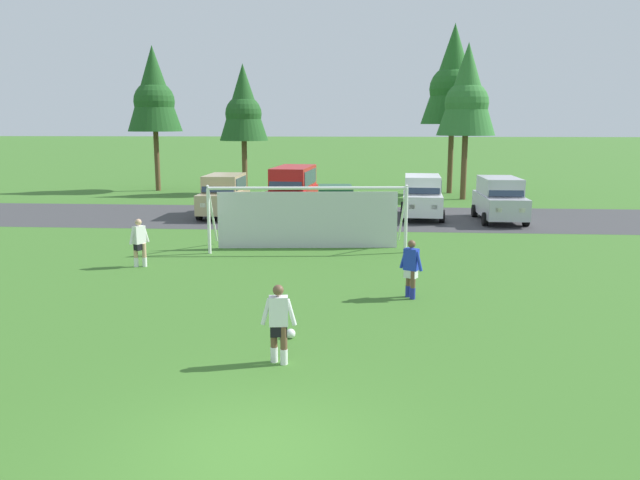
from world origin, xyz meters
TOP-DOWN VIEW (x-y plane):
  - ground_plane at (0.00, 15.00)m, footprint 400.00×400.00m
  - parking_lot_strip at (0.00, 23.52)m, footprint 52.00×8.40m
  - soccer_ball at (-0.03, 5.01)m, footprint 0.22×0.22m
  - soccer_goal at (-0.62, 15.19)m, footprint 7.57×2.63m
  - player_striker_near at (2.89, 8.56)m, footprint 0.65×0.50m
  - player_midfield_center at (-5.99, 11.74)m, footprint 0.54×0.61m
  - player_defender_far at (-0.08, 3.52)m, footprint 0.75×0.29m
  - parked_car_slot_far_left at (-5.79, 23.51)m, footprint 2.15×4.61m
  - parked_car_slot_left at (-2.29, 24.51)m, footprint 2.47×4.94m
  - parked_car_slot_center_left at (0.06, 22.47)m, footprint 2.29×4.33m
  - parked_car_slot_center at (4.45, 23.69)m, footprint 2.34×4.70m
  - parked_car_slot_center_right at (8.17, 22.82)m, footprint 2.17×4.62m
  - tree_left_edge at (-13.39, 35.49)m, footprint 3.79×3.79m
  - tree_mid_left at (-6.74, 33.94)m, footprint 3.26×3.26m
  - tree_center_back at (7.72, 31.85)m, footprint 3.63×3.63m
  - tree_mid_right at (7.32, 35.47)m, footprint 4.25×4.25m

SIDE VIEW (x-z plane):
  - ground_plane at x=0.00m, z-range 0.00..0.00m
  - parking_lot_strip at x=0.00m, z-range 0.00..0.01m
  - soccer_ball at x=-0.03m, z-range 0.00..0.22m
  - player_striker_near at x=2.89m, z-range 0.00..1.64m
  - player_midfield_center at x=-5.99m, z-range 0.00..1.64m
  - player_defender_far at x=-0.08m, z-range 0.00..1.64m
  - parked_car_slot_center_left at x=0.06m, z-range 0.02..1.74m
  - parked_car_slot_far_left at x=-5.79m, z-range 0.03..2.19m
  - parked_car_slot_center at x=4.45m, z-range 0.03..2.19m
  - parked_car_slot_center_right at x=8.17m, z-range 0.03..2.19m
  - soccer_goal at x=-0.62m, z-range 0.01..2.58m
  - parked_car_slot_left at x=-2.29m, z-range 0.08..2.60m
  - tree_mid_left at x=-6.74m, z-range 1.62..10.31m
  - tree_center_back at x=7.72m, z-range 1.81..11.48m
  - tree_left_edge at x=-13.39m, z-range 1.89..12.00m
  - tree_mid_right at x=7.32m, z-range 2.13..13.45m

